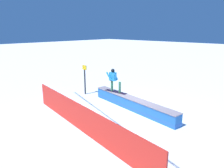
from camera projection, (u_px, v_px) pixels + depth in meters
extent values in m
plane|color=white|center=(132.00, 109.00, 11.85)|extent=(120.00, 120.00, 0.00)
cube|color=blue|center=(133.00, 104.00, 11.77)|extent=(6.03, 1.40, 0.63)
cube|color=blue|center=(132.00, 107.00, 11.81)|extent=(6.04, 1.41, 0.15)
cube|color=gray|center=(133.00, 98.00, 11.68)|extent=(6.04, 1.46, 0.04)
cube|color=black|center=(116.00, 92.00, 12.80)|extent=(1.54, 0.42, 0.01)
cylinder|color=#33744F|center=(112.00, 86.00, 12.90)|extent=(0.15, 0.15, 0.66)
cylinder|color=#33744F|center=(120.00, 87.00, 12.54)|extent=(0.15, 0.15, 0.66)
cube|color=#238CD3|center=(113.00, 76.00, 12.71)|extent=(0.42, 0.27, 0.51)
sphere|color=black|center=(113.00, 71.00, 12.62)|extent=(0.22, 0.22, 0.22)
cylinder|color=#238CD3|center=(109.00, 76.00, 12.69)|extent=(0.40, 0.12, 0.50)
cylinder|color=#238CD3|center=(116.00, 76.00, 12.77)|extent=(0.35, 0.12, 0.52)
cube|color=red|center=(82.00, 118.00, 9.17)|extent=(8.97, 1.38, 1.22)
cylinder|color=#262628|center=(85.00, 82.00, 14.41)|extent=(0.10, 0.10, 1.72)
cube|color=yellow|center=(84.00, 67.00, 14.16)|extent=(0.40, 0.04, 0.30)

